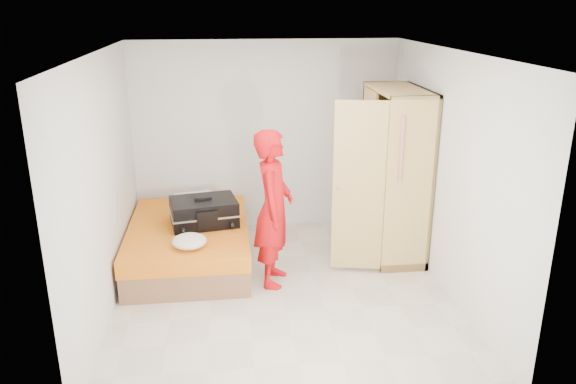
{
  "coord_description": "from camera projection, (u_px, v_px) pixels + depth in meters",
  "views": [
    {
      "loc": [
        -0.6,
        -5.52,
        3.06
      ],
      "look_at": [
        0.12,
        0.5,
        1.0
      ],
      "focal_mm": 35.0,
      "sensor_mm": 36.0,
      "label": 1
    }
  ],
  "objects": [
    {
      "name": "suitcase",
      "position": [
        204.0,
        212.0,
        6.77
      ],
      "size": [
        0.88,
        0.7,
        0.34
      ],
      "rotation": [
        0.0,
        0.0,
        0.17
      ],
      "color": "black",
      "rests_on": "bed"
    },
    {
      "name": "room",
      "position": [
        282.0,
        180.0,
        5.82
      ],
      "size": [
        4.0,
        4.02,
        2.6
      ],
      "color": "beige",
      "rests_on": "ground"
    },
    {
      "name": "wardrobe",
      "position": [
        392.0,
        179.0,
        6.89
      ],
      "size": [
        1.16,
        1.2,
        2.1
      ],
      "color": "#DBB76A",
      "rests_on": "ground"
    },
    {
      "name": "round_cushion",
      "position": [
        189.0,
        241.0,
        6.14
      ],
      "size": [
        0.38,
        0.38,
        0.14
      ],
      "primitive_type": "ellipsoid",
      "color": "white",
      "rests_on": "bed"
    },
    {
      "name": "pillow",
      "position": [
        194.0,
        197.0,
        7.6
      ],
      "size": [
        0.54,
        0.35,
        0.09
      ],
      "primitive_type": "cube",
      "rotation": [
        0.0,
        0.0,
        0.22
      ],
      "color": "white",
      "rests_on": "bed"
    },
    {
      "name": "bed",
      "position": [
        189.0,
        243.0,
        6.89
      ],
      "size": [
        1.42,
        2.02,
        0.5
      ],
      "color": "brown",
      "rests_on": "ground"
    },
    {
      "name": "person",
      "position": [
        274.0,
        209.0,
        6.2
      ],
      "size": [
        0.56,
        0.73,
        1.78
      ],
      "primitive_type": "imported",
      "rotation": [
        0.0,
        0.0,
        1.35
      ],
      "color": "red",
      "rests_on": "ground"
    }
  ]
}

